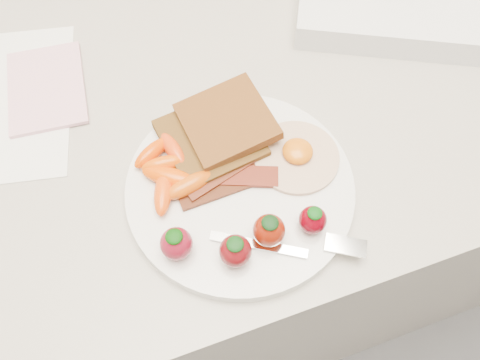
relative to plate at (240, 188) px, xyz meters
name	(u,v)px	position (x,y,z in m)	size (l,w,h in m)	color
counter	(221,231)	(0.01, 0.14, -0.46)	(2.00, 0.60, 0.90)	gray
plate	(240,188)	(0.00, 0.00, 0.00)	(0.27, 0.27, 0.02)	silver
toast_lower	(210,139)	(-0.01, 0.07, 0.02)	(0.11, 0.11, 0.01)	#43270F
toast_upper	(227,121)	(0.01, 0.08, 0.03)	(0.10, 0.10, 0.01)	#3C2207
fried_egg	(297,155)	(0.08, 0.01, 0.01)	(0.11, 0.11, 0.02)	silver
bacon_strips	(227,177)	(-0.01, 0.01, 0.01)	(0.12, 0.07, 0.01)	black
baby_carrots	(169,172)	(-0.07, 0.04, 0.02)	(0.09, 0.11, 0.02)	#D74D03
strawberries	(244,237)	(-0.02, -0.07, 0.03)	(0.18, 0.06, 0.04)	maroon
fork	(298,245)	(0.03, -0.09, 0.01)	(0.16, 0.09, 0.00)	silver
notepad	(46,87)	(-0.20, 0.24, 0.00)	(0.10, 0.15, 0.01)	#DD9FB1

